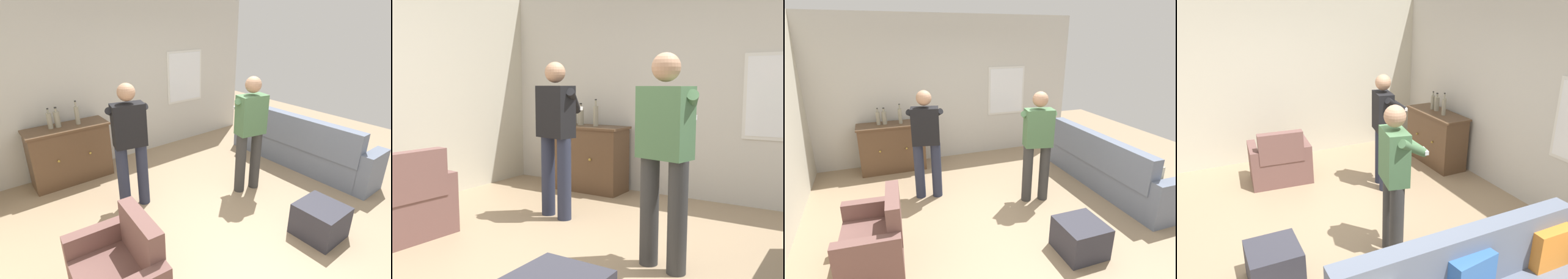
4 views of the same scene
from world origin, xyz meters
TOP-DOWN VIEW (x-y plane):
  - ground at (0.00, 0.00)m, footprint 10.40×10.40m
  - wall_back_with_window at (0.03, 2.66)m, footprint 5.20×0.15m
  - couch at (1.97, 0.44)m, footprint 0.57×2.57m
  - armchair at (-1.63, -0.26)m, footprint 0.70×0.92m
  - sideboard_cabinet at (-1.23, 2.30)m, footprint 1.19×0.49m
  - bottle_wine_green at (-1.32, 2.34)m, footprint 0.08×0.08m
  - bottle_liquor_amber at (-1.43, 2.34)m, footprint 0.07×0.07m
  - bottle_spirits_clear at (-1.05, 2.29)m, footprint 0.07×0.07m
  - ottoman at (0.60, -0.83)m, footprint 0.50×0.50m
  - person_standing_left at (-0.80, 1.07)m, footprint 0.55×0.51m
  - person_standing_right at (0.71, 0.43)m, footprint 0.55×0.51m

SIDE VIEW (x-z plane):
  - ground at x=0.00m, z-range 0.00..0.00m
  - ottoman at x=0.60m, z-range 0.00..0.39m
  - armchair at x=-1.63m, z-range -0.14..0.71m
  - couch at x=1.97m, z-range -0.11..0.82m
  - sideboard_cabinet at x=-1.23m, z-range 0.00..0.89m
  - person_standing_left at x=-0.80m, z-range 0.10..1.78m
  - person_standing_right at x=0.71m, z-range 0.10..1.78m
  - bottle_liquor_amber at x=-1.43m, z-range 0.86..1.16m
  - bottle_wine_green at x=-1.32m, z-range 0.86..1.16m
  - bottle_spirits_clear at x=-1.05m, z-range 0.85..1.21m
  - wall_back_with_window at x=0.03m, z-range 0.00..2.80m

